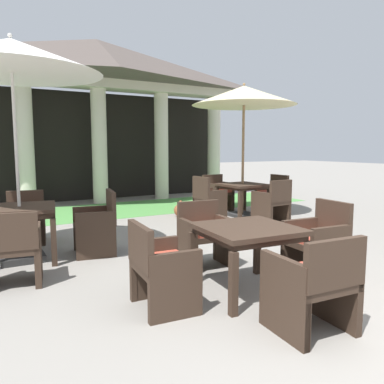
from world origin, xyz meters
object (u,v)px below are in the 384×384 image
at_px(patio_table_near_foreground, 248,235).
at_px(patio_umbrella_mid_left, 11,58).
at_px(patio_chair_near_foreground_south, 313,285).
at_px(patio_chair_near_foreground_west, 161,268).
at_px(patio_chair_mid_left_south, 14,250).
at_px(patio_chair_near_foreground_north, 205,236).
at_px(terracotta_urn, 181,210).
at_px(patio_chair_mid_right_north, 217,193).
at_px(patio_chair_mid_right_east, 272,195).
at_px(patio_chair_mid_right_west, 208,200).
at_px(patio_table_mid_right, 242,188).
at_px(patio_chair_mid_left_east, 97,225).
at_px(patio_chair_mid_right_south, 272,203).
at_px(patio_table_mid_left, 20,214).
at_px(patio_chair_near_foreground_east, 318,244).
at_px(patio_chair_mid_left_north, 25,218).
at_px(patio_umbrella_mid_right, 244,97).

height_order(patio_table_near_foreground, patio_umbrella_mid_left, patio_umbrella_mid_left).
bearing_deg(patio_chair_near_foreground_south, patio_chair_near_foreground_west, 135.03).
bearing_deg(patio_chair_near_foreground_south, patio_chair_mid_left_south, 134.86).
height_order(patio_chair_near_foreground_north, terracotta_urn, patio_chair_near_foreground_north).
bearing_deg(patio_chair_mid_right_north, patio_chair_mid_right_east, 135.05).
relative_size(patio_table_near_foreground, patio_chair_mid_right_west, 1.10).
bearing_deg(patio_chair_near_foreground_west, patio_chair_near_foreground_south, 45.03).
bearing_deg(patio_chair_near_foreground_north, patio_table_mid_right, -130.24).
height_order(patio_table_near_foreground, patio_chair_near_foreground_west, patio_chair_near_foreground_west).
xyz_separation_m(patio_table_near_foreground, patio_chair_mid_left_east, (-0.96, 2.26, -0.20)).
xyz_separation_m(patio_chair_near_foreground_north, patio_chair_mid_right_south, (2.66, 1.69, 0.01)).
relative_size(patio_chair_near_foreground_south, patio_chair_mid_right_north, 0.98).
bearing_deg(patio_chair_mid_right_south, patio_table_mid_left, 179.94).
bearing_deg(patio_chair_mid_right_south, patio_table_mid_right, 90.00).
relative_size(patio_chair_near_foreground_east, patio_chair_mid_left_north, 1.10).
distance_m(patio_chair_near_foreground_south, patio_chair_near_foreground_north, 1.95).
xyz_separation_m(patio_chair_mid_right_north, terracotta_urn, (-1.18, -0.31, -0.27)).
relative_size(patio_table_mid_left, patio_chair_mid_left_north, 1.26).
relative_size(patio_table_near_foreground, patio_chair_mid_right_east, 1.16).
xyz_separation_m(patio_chair_near_foreground_north, patio_table_mid_right, (2.61, 2.62, 0.23)).
distance_m(patio_chair_near_foreground_north, patio_chair_mid_right_north, 4.37).
height_order(patio_chair_near_foreground_south, patio_chair_mid_right_north, patio_chair_mid_right_north).
xyz_separation_m(patio_table_near_foreground, patio_chair_near_foreground_east, (0.97, -0.08, -0.20)).
xyz_separation_m(patio_chair_near_foreground_east, patio_chair_mid_left_east, (-1.93, 2.34, -0.00)).
height_order(patio_chair_near_foreground_east, patio_table_mid_left, patio_chair_near_foreground_east).
xyz_separation_m(patio_umbrella_mid_left, patio_chair_mid_left_east, (0.99, -0.17, -2.25)).
distance_m(patio_chair_near_foreground_west, patio_chair_mid_right_west, 4.41).
xyz_separation_m(patio_chair_near_foreground_west, patio_chair_mid_right_south, (3.71, 2.58, 0.02)).
bearing_deg(patio_chair_mid_right_north, patio_table_mid_right, 90.00).
relative_size(patio_chair_mid_left_north, patio_table_mid_right, 0.88).
height_order(patio_chair_near_foreground_north, patio_table_mid_right, patio_chair_near_foreground_north).
relative_size(patio_chair_mid_left_north, patio_chair_mid_right_west, 0.89).
height_order(patio_table_mid_left, patio_chair_mid_left_south, patio_chair_mid_left_south).
bearing_deg(patio_chair_near_foreground_north, patio_table_near_foreground, 90.00).
height_order(patio_chair_near_foreground_south, patio_chair_mid_left_east, patio_chair_mid_left_east).
bearing_deg(patio_chair_near_foreground_east, patio_chair_mid_right_east, -30.75).
bearing_deg(patio_chair_mid_right_north, patio_chair_mid_left_south, 29.88).
xyz_separation_m(patio_chair_near_foreground_east, patio_chair_mid_right_west, (0.79, 3.62, 0.01)).
bearing_deg(patio_table_mid_right, patio_chair_mid_right_east, 2.91).
xyz_separation_m(patio_chair_near_foreground_east, patio_chair_mid_right_north, (1.67, 4.59, -0.00)).
xyz_separation_m(patio_chair_mid_left_north, patio_umbrella_mid_right, (4.47, 0.18, 2.20)).
distance_m(patio_chair_near_foreground_east, patio_chair_mid_right_west, 3.70).
bearing_deg(patio_table_near_foreground, terracotta_urn, 70.83).
height_order(patio_umbrella_mid_left, patio_umbrella_mid_right, patio_umbrella_mid_left).
bearing_deg(patio_chair_mid_left_north, patio_chair_mid_right_north, -156.34).
relative_size(patio_chair_mid_left_north, patio_umbrella_mid_right, 0.28).
bearing_deg(patio_chair_near_foreground_south, patio_table_mid_right, 63.39).
distance_m(patio_chair_near_foreground_south, patio_chair_near_foreground_east, 1.38).
height_order(patio_chair_mid_left_south, patio_umbrella_mid_right, patio_umbrella_mid_right).
distance_m(patio_chair_near_foreground_north, patio_table_mid_left, 2.51).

